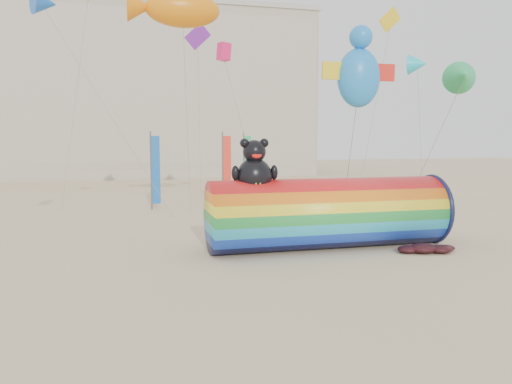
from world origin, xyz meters
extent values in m
plane|color=#CCB58C|center=(0.00, 0.00, 0.00)|extent=(160.00, 160.00, 0.00)
cube|color=#B7AD99|center=(-12.00, 46.00, 10.00)|extent=(60.00, 15.00, 20.00)
cube|color=#28303D|center=(-12.00, 38.44, 10.50)|extent=(59.50, 0.12, 17.00)
cube|color=#B2ADA0|center=(-12.00, 46.00, 20.30)|extent=(60.40, 15.40, 0.60)
cylinder|color=red|center=(3.42, 0.27, 1.52)|extent=(10.44, 3.05, 3.05)
torus|color=#0F1438|center=(8.53, 0.27, 1.52)|extent=(0.21, 3.19, 3.19)
cylinder|color=black|center=(8.65, 0.27, 1.52)|extent=(0.05, 3.02, 3.02)
ellipsoid|color=black|center=(0.11, 0.27, 3.18)|extent=(1.49, 1.33, 1.57)
ellipsoid|color=yellow|center=(0.11, -0.21, 3.09)|extent=(0.77, 0.34, 0.67)
sphere|color=black|center=(0.11, 0.27, 4.22)|extent=(0.96, 0.96, 0.96)
sphere|color=black|center=(-0.31, 0.27, 4.57)|extent=(0.38, 0.38, 0.38)
sphere|color=black|center=(0.53, 0.27, 4.57)|extent=(0.38, 0.38, 0.38)
ellipsoid|color=red|center=(0.11, -0.12, 4.09)|extent=(0.42, 0.15, 0.27)
ellipsoid|color=black|center=(-0.72, 0.18, 3.35)|extent=(0.31, 0.31, 0.63)
ellipsoid|color=black|center=(0.94, 0.18, 3.35)|extent=(0.31, 0.31, 0.63)
imported|color=slate|center=(6.06, 0.49, 0.94)|extent=(0.82, 0.76, 1.88)
ellipsoid|color=#3F0B12|center=(6.87, -1.71, 0.20)|extent=(1.17, 0.99, 0.41)
ellipsoid|color=#3F0B12|center=(7.57, -1.91, 0.17)|extent=(0.99, 0.84, 0.34)
ellipsoid|color=#3F0B12|center=(6.27, -1.56, 0.16)|extent=(0.91, 0.77, 0.32)
ellipsoid|color=#3F0B12|center=(7.17, -1.31, 0.14)|extent=(0.78, 0.66, 0.27)
ellipsoid|color=#3F0B12|center=(8.07, -1.61, 0.13)|extent=(0.73, 0.62, 0.25)
cylinder|color=#59595E|center=(-3.44, 13.88, 2.60)|extent=(0.10, 0.10, 5.20)
cube|color=blue|center=(-3.13, 13.88, 2.65)|extent=(0.56, 0.06, 4.50)
cylinder|color=#59595E|center=(1.45, 14.32, 2.60)|extent=(0.10, 0.10, 5.20)
cube|color=#F53522|center=(1.76, 14.32, 2.65)|extent=(0.56, 0.06, 4.50)
cylinder|color=#59595E|center=(4.03, 18.93, 2.60)|extent=(0.10, 0.10, 5.20)
cube|color=#1DBD5F|center=(4.34, 18.93, 2.65)|extent=(0.56, 0.06, 4.50)
ellipsoid|color=#1E81D9|center=(3.16, -2.94, 6.93)|extent=(1.59, 1.23, 2.11)
ellipsoid|color=orange|center=(-1.99, 6.90, 11.34)|extent=(3.87, 1.82, 1.82)
cone|color=blue|center=(-8.50, 6.14, 11.05)|extent=(1.20, 1.20, 1.08)
cone|color=#1BC1DB|center=(12.74, 8.48, 9.34)|extent=(1.25, 1.25, 1.12)
cube|color=#F41B66|center=(0.97, 11.12, 10.02)|extent=(0.65, 0.65, 1.04)
cone|color=green|center=(10.36, 0.96, 7.66)|extent=(1.55, 1.55, 1.39)
cube|color=yellow|center=(10.13, 7.40, 11.64)|extent=(0.88, 0.06, 1.24)
cube|color=purple|center=(-0.29, 13.47, 11.33)|extent=(1.05, 0.06, 1.47)
camera|label=1|loc=(-5.02, -19.68, 4.81)|focal=35.00mm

